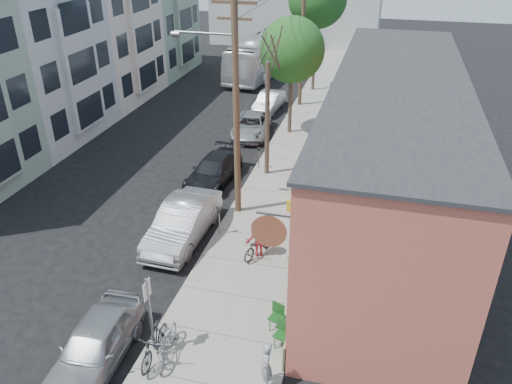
% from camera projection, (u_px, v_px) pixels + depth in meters
% --- Properties ---
extents(ground, '(120.00, 120.00, 0.00)m').
position_uv_depth(ground, '(156.00, 251.00, 20.74)').
color(ground, black).
extents(sidewalk, '(4.50, 58.00, 0.15)m').
position_uv_depth(sidewalk, '(303.00, 155.00, 29.10)').
color(sidewalk, gray).
rests_on(sidewalk, ground).
extents(cafe_building, '(6.60, 20.20, 6.61)m').
position_uv_depth(cafe_building, '(391.00, 153.00, 21.39)').
color(cafe_building, '#B55443').
rests_on(cafe_building, ground).
extents(apartment_row, '(6.30, 32.00, 9.00)m').
position_uv_depth(apartment_row, '(75.00, 50.00, 33.12)').
color(apartment_row, gray).
rests_on(apartment_row, ground).
extents(sign_post, '(0.07, 0.45, 2.80)m').
position_uv_depth(sign_post, '(149.00, 309.00, 14.97)').
color(sign_post, slate).
rests_on(sign_post, sidewalk).
extents(parking_meter_near, '(0.14, 0.14, 1.24)m').
position_uv_depth(parking_meter_near, '(219.00, 217.00, 21.20)').
color(parking_meter_near, slate).
rests_on(parking_meter_near, sidewalk).
extents(parking_meter_far, '(0.14, 0.14, 1.24)m').
position_uv_depth(parking_meter_far, '(259.00, 154.00, 26.93)').
color(parking_meter_far, slate).
rests_on(parking_meter_far, sidewalk).
extents(utility_pole_near, '(3.57, 0.28, 10.00)m').
position_uv_depth(utility_pole_near, '(235.00, 102.00, 20.85)').
color(utility_pole_near, '#503A28').
rests_on(utility_pole_near, sidewalk).
extents(utility_pole_far, '(1.80, 0.28, 10.00)m').
position_uv_depth(utility_pole_far, '(302.00, 32.00, 34.36)').
color(utility_pole_far, '#503A28').
rests_on(utility_pole_far, sidewalk).
extents(tree_bare, '(0.24, 0.24, 5.96)m').
position_uv_depth(tree_bare, '(267.00, 120.00, 25.41)').
color(tree_bare, '#44392C').
rests_on(tree_bare, sidewalk).
extents(tree_leafy_mid, '(3.91, 3.91, 7.14)m').
position_uv_depth(tree_leafy_mid, '(292.00, 50.00, 29.60)').
color(tree_leafy_mid, '#44392C').
rests_on(tree_leafy_mid, sidewalk).
extents(patio_chair_a, '(0.64, 0.64, 0.88)m').
position_uv_depth(patio_chair_a, '(277.00, 317.00, 16.41)').
color(patio_chair_a, '#134415').
rests_on(patio_chair_a, sidewalk).
extents(patio_chair_b, '(0.65, 0.65, 0.88)m').
position_uv_depth(patio_chair_b, '(282.00, 335.00, 15.72)').
color(patio_chair_b, '#134415').
rests_on(patio_chair_b, sidewalk).
extents(patron_grey, '(0.54, 0.66, 1.54)m').
position_uv_depth(patron_grey, '(266.00, 365.00, 14.22)').
color(patron_grey, gray).
rests_on(patron_grey, sidewalk).
extents(patron_green, '(0.76, 0.95, 1.86)m').
position_uv_depth(patron_green, '(295.00, 261.00, 18.34)').
color(patron_green, '#2E7338').
rests_on(patron_green, sidewalk).
extents(cyclist, '(1.22, 0.98, 1.65)m').
position_uv_depth(cyclist, '(259.00, 238.00, 19.85)').
color(cyclist, maroon).
rests_on(cyclist, sidewalk).
extents(cyclist_bike, '(1.29, 1.94, 0.96)m').
position_uv_depth(cyclist_bike, '(259.00, 245.00, 20.02)').
color(cyclist_bike, black).
rests_on(cyclist_bike, sidewalk).
extents(parked_bike_a, '(0.58, 1.95, 1.17)m').
position_uv_depth(parked_bike_a, '(154.00, 344.00, 15.20)').
color(parked_bike_a, black).
rests_on(parked_bike_a, sidewalk).
extents(parked_bike_b, '(0.91, 2.02, 1.03)m').
position_uv_depth(parked_bike_b, '(167.00, 343.00, 15.33)').
color(parked_bike_b, gray).
rests_on(parked_bike_b, sidewalk).
extents(car_0, '(1.99, 4.44, 1.48)m').
position_uv_depth(car_0, '(95.00, 344.00, 15.18)').
color(car_0, '#94979B').
rests_on(car_0, ground).
extents(car_1, '(1.90, 5.14, 1.68)m').
position_uv_depth(car_1, '(183.00, 222.00, 21.12)').
color(car_1, '#A1A2A9').
rests_on(car_1, ground).
extents(car_2, '(2.26, 4.82, 1.36)m').
position_uv_depth(car_2, '(214.00, 170.00, 25.88)').
color(car_2, black).
rests_on(car_2, ground).
extents(car_3, '(2.57, 4.79, 1.28)m').
position_uv_depth(car_3, '(251.00, 125.00, 31.68)').
color(car_3, '#9C9FA4').
rests_on(car_3, ground).
extents(car_4, '(1.68, 4.14, 1.34)m').
position_uv_depth(car_4, '(269.00, 102.00, 35.76)').
color(car_4, '#95999C').
rests_on(car_4, ground).
extents(bus, '(3.99, 12.36, 3.38)m').
position_uv_depth(bus, '(263.00, 55.00, 43.98)').
color(bus, white).
rests_on(bus, ground).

